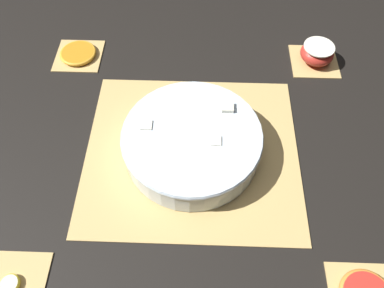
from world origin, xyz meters
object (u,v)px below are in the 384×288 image
Objects in this scene: apple_half at (317,53)px; orange_slice_whole at (78,53)px; banana_coin_single at (10,284)px; fruit_salad_bowl at (192,141)px.

orange_slice_whole is (0.62, 0.00, -0.02)m from apple_half.
apple_half is 2.32× the size of banana_coin_single.
fruit_salad_bowl is 8.09× the size of banana_coin_single.
apple_half is at bearing 180.00° from orange_slice_whole.
orange_slice_whole reaches higher than banana_coin_single.
banana_coin_single is (0.62, 0.59, -0.02)m from apple_half.
apple_half is 0.63m from orange_slice_whole.
orange_slice_whole is at bearing -43.37° from fruit_salad_bowl.
banana_coin_single is (0.00, 0.59, -0.00)m from orange_slice_whole.
fruit_salad_bowl reaches higher than orange_slice_whole.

